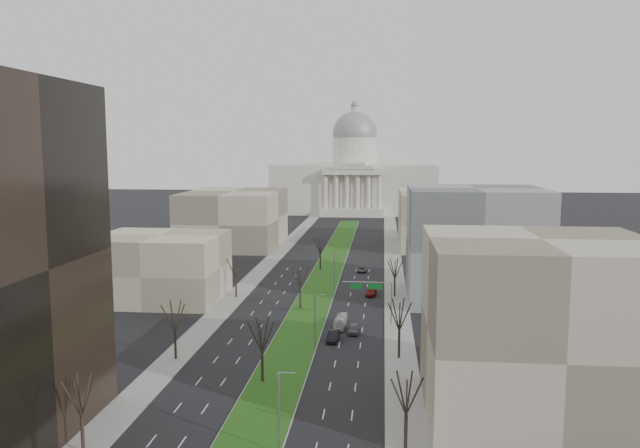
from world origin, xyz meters
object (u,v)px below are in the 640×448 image
Objects in this scene: car_grey_near at (354,329)px; car_grey_far at (362,270)px; car_red at (371,292)px; box_van at (340,322)px; car_black at (333,336)px.

car_grey_far is at bearing 92.30° from car_grey_near.
box_van is at bearing -95.64° from car_red.
car_red is at bearing -83.63° from car_grey_far.
car_red is 1.12× the size of car_grey_far.
box_van is at bearing 87.83° from car_black.
car_black reaches higher than car_grey_far.
car_red reaches higher than car_grey_far.
car_grey_far is (-2.94, 25.92, -0.11)m from car_red.
car_red is 0.71× the size of box_van.
box_van reaches higher than car_red.
car_grey_near is at bearing -89.62° from car_grey_far.
car_black reaches higher than car_red.
car_red is 26.08m from car_grey_far.
car_grey_near is at bearing -50.94° from box_van.
car_grey_far is (2.79, 58.89, -0.21)m from car_black.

